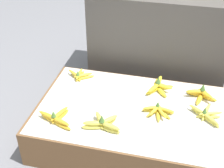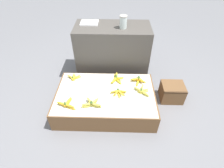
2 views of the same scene
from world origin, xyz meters
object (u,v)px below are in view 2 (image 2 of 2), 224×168
banana_bunch_back_left (74,77)px  banana_bunch_back_right (138,80)px  banana_bunch_front_midleft (92,103)px  banana_bunch_back_midright (117,78)px  banana_bunch_front_left (67,104)px  banana_bunch_middle_right (142,91)px  banana_bunch_middle_midright (119,92)px  wooden_crate (172,92)px  glass_jar (123,22)px  foam_tray_white (89,23)px

banana_bunch_back_left → banana_bunch_back_right: banana_bunch_back_right is taller
banana_bunch_front_midleft → banana_bunch_back_midright: bearing=58.6°
banana_bunch_front_left → banana_bunch_middle_right: (0.92, 0.26, -0.01)m
banana_bunch_front_left → banana_bunch_middle_midright: 0.65m
banana_bunch_middle_right → banana_bunch_back_right: banana_bunch_back_right is taller
banana_bunch_front_midleft → banana_bunch_back_left: size_ratio=1.12×
banana_bunch_middle_midright → wooden_crate: bearing=14.7°
banana_bunch_back_right → glass_jar: glass_jar is taller
glass_jar → banana_bunch_back_midright: bearing=-98.7°
wooden_crate → banana_bunch_middle_right: size_ratio=1.40×
banana_bunch_back_midright → foam_tray_white: 0.93m
wooden_crate → banana_bunch_back_midright: 0.81m
banana_bunch_back_midright → foam_tray_white: bearing=122.5°
banana_bunch_back_left → foam_tray_white: size_ratio=0.85×
foam_tray_white → banana_bunch_front_left: bearing=-98.5°
banana_bunch_middle_right → foam_tray_white: (-0.74, 0.88, 0.52)m
glass_jar → banana_bunch_middle_right: bearing=-70.9°
banana_bunch_middle_midright → banana_bunch_back_left: size_ratio=0.98×
banana_bunch_back_midright → banana_bunch_front_left: bearing=-140.0°
banana_bunch_front_midleft → banana_bunch_middle_midright: size_ratio=1.15×
wooden_crate → banana_bunch_middle_right: 0.51m
banana_bunch_middle_right → banana_bunch_back_right: bearing=99.5°
banana_bunch_front_left → banana_bunch_front_midleft: 0.30m
banana_bunch_middle_right → banana_bunch_front_left: bearing=-163.9°
wooden_crate → glass_jar: size_ratio=1.76×
banana_bunch_middle_right → banana_bunch_back_left: 0.96m
wooden_crate → banana_bunch_front_left: 1.45m
banana_bunch_back_midright → glass_jar: bearing=81.3°
banana_bunch_front_midleft → wooden_crate: bearing=20.8°
wooden_crate → banana_bunch_front_left: banana_bunch_front_left is taller
banana_bunch_front_midleft → foam_tray_white: (-0.13, 1.13, 0.51)m
banana_bunch_back_midright → banana_bunch_back_right: bearing=-5.5°
banana_bunch_front_left → banana_bunch_back_left: (-0.02, 0.51, -0.01)m
banana_bunch_back_right → foam_tray_white: 1.11m
banana_bunch_back_right → banana_bunch_back_midright: bearing=174.5°
banana_bunch_back_midright → banana_bunch_back_left: bearing=178.5°
banana_bunch_middle_right → banana_bunch_back_midright: size_ratio=0.96×
banana_bunch_front_midleft → banana_bunch_middle_right: (0.62, 0.25, -0.01)m
banana_bunch_back_midright → wooden_crate: bearing=-4.8°
banana_bunch_front_left → banana_bunch_front_midleft: size_ratio=1.03×
banana_bunch_middle_right → banana_bunch_back_midright: (-0.33, 0.23, 0.01)m
glass_jar → banana_bunch_front_left: bearing=-123.8°
banana_bunch_middle_midright → foam_tray_white: foam_tray_white is taller
banana_bunch_front_left → banana_bunch_back_midright: bearing=40.0°
banana_bunch_back_right → foam_tray_white: bearing=136.2°
banana_bunch_middle_midright → glass_jar: size_ratio=1.22×
foam_tray_white → banana_bunch_back_right: bearing=-43.8°
banana_bunch_middle_right → banana_bunch_middle_midright: bearing=-173.0°
glass_jar → wooden_crate: bearing=-38.6°
banana_bunch_front_left → glass_jar: 1.33m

